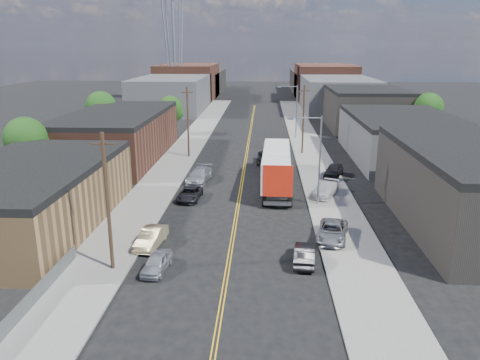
# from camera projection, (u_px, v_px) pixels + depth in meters

# --- Properties ---
(ground) EXTENTS (260.00, 260.00, 0.00)m
(ground) POSITION_uv_depth(u_px,v_px,m) (249.00, 138.00, 81.11)
(ground) COLOR black
(ground) RESTS_ON ground
(centerline) EXTENTS (0.32, 120.00, 0.01)m
(centerline) POSITION_uv_depth(u_px,v_px,m) (246.00, 158.00, 66.72)
(centerline) COLOR gold
(centerline) RESTS_ON ground
(sidewalk_left) EXTENTS (5.00, 140.00, 0.15)m
(sidewalk_left) POSITION_uv_depth(u_px,v_px,m) (180.00, 157.00, 67.16)
(sidewalk_left) COLOR slate
(sidewalk_left) RESTS_ON ground
(sidewalk_right) EXTENTS (5.00, 140.00, 0.15)m
(sidewalk_right) POSITION_uv_depth(u_px,v_px,m) (313.00, 158.00, 66.24)
(sidewalk_right) COLOR slate
(sidewalk_right) RESTS_ON ground
(warehouse_tan) EXTENTS (12.00, 22.00, 5.60)m
(warehouse_tan) POSITION_uv_depth(u_px,v_px,m) (29.00, 196.00, 40.92)
(warehouse_tan) COLOR olive
(warehouse_tan) RESTS_ON ground
(warehouse_brown) EXTENTS (12.00, 26.00, 6.60)m
(warehouse_brown) POSITION_uv_depth(u_px,v_px,m) (118.00, 135.00, 65.72)
(warehouse_brown) COLOR #502C20
(warehouse_brown) RESTS_ON ground
(industrial_right_b) EXTENTS (14.00, 24.00, 6.10)m
(industrial_right_b) POSITION_uv_depth(u_px,v_px,m) (402.00, 137.00, 65.76)
(industrial_right_b) COLOR #3A3A3C
(industrial_right_b) RESTS_ON ground
(industrial_right_c) EXTENTS (14.00, 22.00, 7.60)m
(industrial_right_c) POSITION_uv_depth(u_px,v_px,m) (365.00, 108.00, 90.49)
(industrial_right_c) COLOR black
(industrial_right_c) RESTS_ON ground
(skyline_left_a) EXTENTS (16.00, 30.00, 8.00)m
(skyline_left_a) POSITION_uv_depth(u_px,v_px,m) (172.00, 94.00, 114.54)
(skyline_left_a) COLOR #3A3A3C
(skyline_left_a) RESTS_ON ground
(skyline_right_a) EXTENTS (16.00, 30.00, 8.00)m
(skyline_right_a) POSITION_uv_depth(u_px,v_px,m) (337.00, 95.00, 112.59)
(skyline_right_a) COLOR #3A3A3C
(skyline_right_a) RESTS_ON ground
(skyline_left_b) EXTENTS (16.00, 26.00, 10.00)m
(skyline_left_b) POSITION_uv_depth(u_px,v_px,m) (188.00, 82.00, 138.25)
(skyline_left_b) COLOR #502C20
(skyline_left_b) RESTS_ON ground
(skyline_right_b) EXTENTS (16.00, 26.00, 10.00)m
(skyline_right_b) POSITION_uv_depth(u_px,v_px,m) (324.00, 82.00, 136.30)
(skyline_right_b) COLOR #502C20
(skyline_right_b) RESTS_ON ground
(skyline_left_c) EXTENTS (16.00, 40.00, 7.00)m
(skyline_left_c) POSITION_uv_depth(u_px,v_px,m) (198.00, 82.00, 157.85)
(skyline_left_c) COLOR black
(skyline_left_c) RESTS_ON ground
(skyline_right_c) EXTENTS (16.00, 40.00, 7.00)m
(skyline_right_c) POSITION_uv_depth(u_px,v_px,m) (317.00, 82.00, 155.90)
(skyline_right_c) COLOR black
(skyline_right_c) RESTS_ON ground
(streetlight_near) EXTENTS (3.39, 0.25, 9.00)m
(streetlight_near) POSITION_uv_depth(u_px,v_px,m) (316.00, 153.00, 45.68)
(streetlight_near) COLOR gray
(streetlight_near) RESTS_ON ground
(streetlight_far) EXTENTS (3.39, 0.25, 9.00)m
(streetlight_far) POSITION_uv_depth(u_px,v_px,m) (294.00, 107.00, 79.26)
(streetlight_far) COLOR gray
(streetlight_far) RESTS_ON ground
(utility_pole_left_near) EXTENTS (1.60, 0.26, 10.00)m
(utility_pole_left_near) POSITION_uv_depth(u_px,v_px,m) (108.00, 202.00, 32.12)
(utility_pole_left_near) COLOR black
(utility_pole_left_near) RESTS_ON ground
(utility_pole_left_far) EXTENTS (1.60, 0.26, 10.00)m
(utility_pole_left_far) POSITION_uv_depth(u_px,v_px,m) (188.00, 122.00, 65.69)
(utility_pole_left_far) COLOR black
(utility_pole_left_far) RESTS_ON ground
(utility_pole_right) EXTENTS (1.60, 0.26, 10.00)m
(utility_pole_right) POSITION_uv_depth(u_px,v_px,m) (303.00, 119.00, 67.77)
(utility_pole_right) COLOR black
(utility_pole_right) RESTS_ON ground
(chainlink_fence) EXTENTS (0.05, 16.00, 1.22)m
(chainlink_fence) POSITION_uv_depth(u_px,v_px,m) (22.00, 310.00, 27.29)
(chainlink_fence) COLOR slate
(chainlink_fence) RESTS_ON ground
(tree_left_near) EXTENTS (4.85, 4.76, 7.91)m
(tree_left_near) POSITION_uv_depth(u_px,v_px,m) (26.00, 141.00, 52.06)
(tree_left_near) COLOR black
(tree_left_near) RESTS_ON ground
(tree_left_mid) EXTENTS (5.10, 5.04, 8.37)m
(tree_left_mid) POSITION_uv_depth(u_px,v_px,m) (101.00, 109.00, 75.95)
(tree_left_mid) COLOR black
(tree_left_mid) RESTS_ON ground
(tree_left_far) EXTENTS (4.35, 4.20, 6.97)m
(tree_left_far) POSITION_uv_depth(u_px,v_px,m) (171.00, 109.00, 82.44)
(tree_left_far) COLOR black
(tree_left_far) RESTS_ON ground
(tree_right_far) EXTENTS (4.85, 4.76, 7.91)m
(tree_right_far) POSITION_uv_depth(u_px,v_px,m) (429.00, 109.00, 78.20)
(tree_right_far) COLOR black
(tree_right_far) RESTS_ON ground
(semi_truck) EXTENTS (3.33, 17.05, 4.45)m
(semi_truck) POSITION_uv_depth(u_px,v_px,m) (276.00, 163.00, 53.19)
(semi_truck) COLOR silver
(semi_truck) RESTS_ON ground
(car_left_a) EXTENTS (1.94, 3.88, 1.27)m
(car_left_a) POSITION_uv_depth(u_px,v_px,m) (157.00, 263.00, 33.21)
(car_left_a) COLOR #BABDC0
(car_left_a) RESTS_ON ground
(car_left_b) EXTENTS (2.03, 4.55, 1.45)m
(car_left_b) POSITION_uv_depth(u_px,v_px,m) (151.00, 238.00, 37.31)
(car_left_b) COLOR #9A8A65
(car_left_b) RESTS_ON ground
(car_left_c) EXTENTS (2.37, 4.69, 1.27)m
(car_left_c) POSITION_uv_depth(u_px,v_px,m) (190.00, 194.00, 48.57)
(car_left_c) COLOR black
(car_left_c) RESTS_ON ground
(car_left_d) EXTENTS (2.91, 5.75, 1.60)m
(car_left_d) POSITION_uv_depth(u_px,v_px,m) (199.00, 175.00, 54.92)
(car_left_d) COLOR #A7A9AD
(car_left_d) RESTS_ON ground
(car_right_oncoming) EXTENTS (1.90, 4.36, 1.40)m
(car_right_oncoming) POSITION_uv_depth(u_px,v_px,m) (305.00, 254.00, 34.44)
(car_right_oncoming) COLOR black
(car_right_oncoming) RESTS_ON ground
(car_right_lot_a) EXTENTS (3.36, 5.40, 1.39)m
(car_right_lot_a) POSITION_uv_depth(u_px,v_px,m) (332.00, 231.00, 38.27)
(car_right_lot_a) COLOR gray
(car_right_lot_a) RESTS_ON sidewalk_right
(car_right_lot_b) EXTENTS (3.65, 5.04, 1.35)m
(car_right_lot_b) POSITION_uv_depth(u_px,v_px,m) (325.00, 190.00, 49.34)
(car_right_lot_b) COLOR silver
(car_right_lot_b) RESTS_ON sidewalk_right
(car_right_lot_c) EXTENTS (3.21, 4.81, 1.52)m
(car_right_lot_c) POSITION_uv_depth(u_px,v_px,m) (334.00, 170.00, 56.51)
(car_right_lot_c) COLOR black
(car_right_lot_c) RESTS_ON sidewalk_right
(car_ahead_truck) EXTENTS (2.71, 5.60, 1.54)m
(car_ahead_truck) POSITION_uv_depth(u_px,v_px,m) (267.00, 158.00, 63.49)
(car_ahead_truck) COLOR black
(car_ahead_truck) RESTS_ON ground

